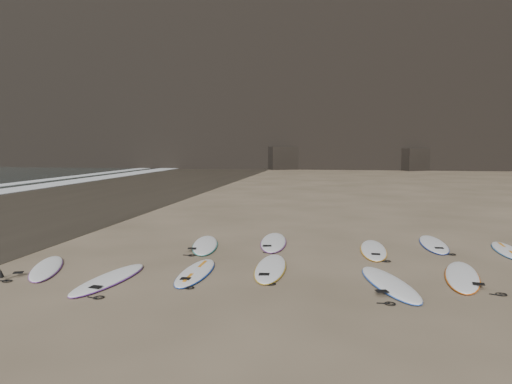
# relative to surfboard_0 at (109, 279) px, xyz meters

# --- Properties ---
(ground) EXTENTS (240.00, 240.00, 0.00)m
(ground) POSITION_rel_surfboard_0_xyz_m (3.99, 1.14, -0.05)
(ground) COLOR #897559
(ground) RESTS_ON ground
(wet_sand) EXTENTS (12.00, 200.00, 0.01)m
(wet_sand) POSITION_rel_surfboard_0_xyz_m (-9.01, 11.14, -0.04)
(wet_sand) COLOR #383026
(wet_sand) RESTS_ON ground
(surfboard_0) EXTENTS (0.85, 2.57, 0.09)m
(surfboard_0) POSITION_rel_surfboard_0_xyz_m (0.00, 0.00, 0.00)
(surfboard_0) COLOR white
(surfboard_0) RESTS_ON ground
(surfboard_1) EXTENTS (0.61, 2.36, 0.08)m
(surfboard_1) POSITION_rel_surfboard_0_xyz_m (1.53, 0.79, -0.00)
(surfboard_1) COLOR white
(surfboard_1) RESTS_ON ground
(surfboard_2) EXTENTS (0.74, 2.61, 0.09)m
(surfboard_2) POSITION_rel_surfboard_0_xyz_m (3.02, 1.41, 0.00)
(surfboard_2) COLOR white
(surfboard_2) RESTS_ON ground
(surfboard_3) EXTENTS (1.30, 2.68, 0.09)m
(surfboard_3) POSITION_rel_surfboard_0_xyz_m (5.43, 0.57, 0.00)
(surfboard_3) COLOR white
(surfboard_3) RESTS_ON ground
(surfboard_4) EXTENTS (1.07, 2.67, 0.09)m
(surfboard_4) POSITION_rel_surfboard_0_xyz_m (6.93, 1.36, 0.00)
(surfboard_4) COLOR white
(surfboard_4) RESTS_ON ground
(surfboard_5) EXTENTS (1.13, 2.66, 0.09)m
(surfboard_5) POSITION_rel_surfboard_0_xyz_m (0.97, 3.58, 0.00)
(surfboard_5) COLOR white
(surfboard_5) RESTS_ON ground
(surfboard_6) EXTENTS (0.90, 2.79, 0.10)m
(surfboard_6) POSITION_rel_surfboard_0_xyz_m (2.71, 4.26, 0.00)
(surfboard_6) COLOR white
(surfboard_6) RESTS_ON ground
(surfboard_7) EXTENTS (0.63, 2.55, 0.09)m
(surfboard_7) POSITION_rel_surfboard_0_xyz_m (5.33, 3.68, 0.00)
(surfboard_7) COLOR white
(surfboard_7) RESTS_ON ground
(surfboard_8) EXTENTS (0.64, 2.56, 0.09)m
(surfboard_8) POSITION_rel_surfboard_0_xyz_m (6.97, 4.68, 0.00)
(surfboard_8) COLOR white
(surfboard_8) RESTS_ON ground
(surfboard_9) EXTENTS (0.68, 2.28, 0.08)m
(surfboard_9) POSITION_rel_surfboard_0_xyz_m (8.65, 4.18, -0.00)
(surfboard_9) COLOR white
(surfboard_9) RESTS_ON ground
(surfboard_11) EXTENTS (1.41, 2.36, 0.08)m
(surfboard_11) POSITION_rel_surfboard_0_xyz_m (-1.74, 0.62, -0.00)
(surfboard_11) COLOR white
(surfboard_11) RESTS_ON ground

